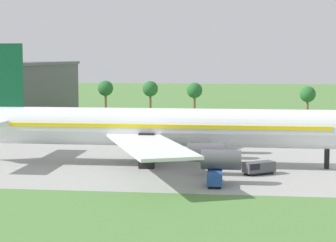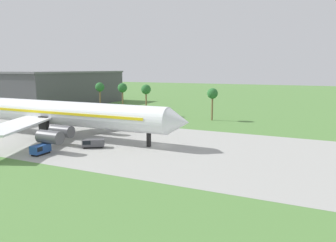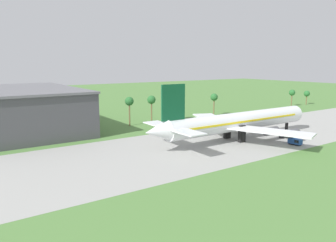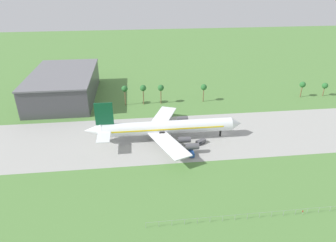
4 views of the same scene
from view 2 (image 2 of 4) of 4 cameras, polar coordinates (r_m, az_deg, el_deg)
ground_plane at (r=74.92m, az=-1.41°, el=-4.35°), size 600.00×600.00×0.00m
taxiway_strip at (r=74.91m, az=-1.41°, el=-4.35°), size 320.00×44.00×0.02m
jet_airliner at (r=88.64m, az=-18.58°, el=1.33°), size 72.39×52.06×19.70m
baggage_tug at (r=74.81m, az=-13.03°, el=-3.78°), size 5.11×4.23×1.91m
fuel_truck at (r=72.07m, az=-21.41°, el=-4.63°), size 2.11×4.14×2.03m
terminal_building at (r=168.73m, az=-18.71°, el=5.49°), size 36.72×61.20×16.16m
palm_tree_row at (r=110.06m, az=10.17°, el=4.49°), size 126.94×3.60×11.99m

